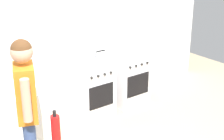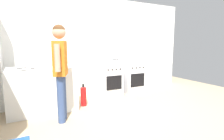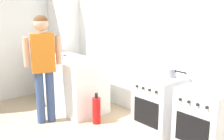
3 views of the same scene
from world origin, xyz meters
TOP-DOWN VIEW (x-y plane):
  - ground_plane at (0.00, 0.00)m, footprint 8.00×8.00m
  - back_wall at (0.00, 1.95)m, footprint 6.00×0.10m
  - counter_unit at (-1.35, 1.20)m, footprint 1.30×0.70m
  - oven_left at (0.35, 1.58)m, footprint 0.57×0.62m
  - oven_right at (1.07, 1.58)m, footprint 0.59×0.62m
  - pot at (0.44, 1.67)m, footprint 0.35×0.17m
  - knife_chef at (-1.58, 1.28)m, footprint 0.31×0.05m
  - knife_paring at (-1.77, 1.27)m, footprint 0.19×0.13m
  - knife_bread at (-1.78, 0.97)m, footprint 0.34×0.14m
  - knife_carving at (-1.59, 1.04)m, footprint 0.29×0.21m
  - person at (-1.10, 0.54)m, footprint 0.31×0.54m
  - fire_extinguisher at (-0.52, 1.10)m, footprint 0.13×0.13m

SIDE VIEW (x-z plane):
  - ground_plane at x=0.00m, z-range 0.00..0.00m
  - fire_extinguisher at x=-0.52m, z-range -0.03..0.47m
  - oven_left at x=0.35m, z-range 0.00..0.85m
  - oven_right at x=1.07m, z-range 0.00..0.85m
  - counter_unit at x=-1.35m, z-range 0.00..0.90m
  - knife_bread at x=-1.78m, z-range 0.90..0.91m
  - knife_carving at x=-1.59m, z-range 0.90..0.91m
  - knife_chef at x=-1.58m, z-range 0.90..0.91m
  - knife_paring at x=-1.77m, z-range 0.90..0.91m
  - pot at x=0.44m, z-range 0.85..0.98m
  - person at x=-1.10m, z-range 0.17..1.87m
  - back_wall at x=0.00m, z-range 0.00..2.60m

